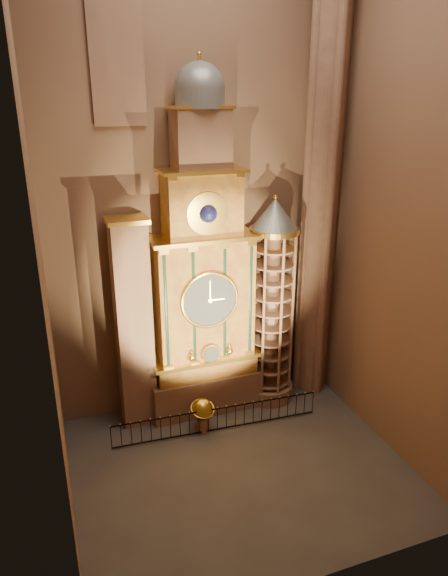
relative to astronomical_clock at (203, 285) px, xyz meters
name	(u,v)px	position (x,y,z in m)	size (l,w,h in m)	color
floor	(240,466)	(0.00, -4.96, -6.68)	(14.00, 14.00, 0.00)	#383330
wall_back	(195,190)	(0.00, 1.04, 4.32)	(22.00, 22.00, 0.00)	brown
wall_left	(37,235)	(-7.00, -4.96, 4.32)	(22.00, 22.00, 0.00)	brown
wall_right	(405,205)	(7.00, -4.96, 4.32)	(22.00, 22.00, 0.00)	brown
astronomical_clock	(203,285)	(0.00, 0.00, 0.00)	(5.60, 2.41, 16.70)	#8C634C
portrait_tower	(134,325)	(-3.40, 0.02, -1.53)	(1.80, 1.60, 10.20)	#8C634C
stair_turret	(272,305)	(3.50, -0.26, -1.41)	(2.50, 2.50, 10.80)	#8C634C
gothic_pier	(322,186)	(6.10, 0.04, 4.32)	(2.04, 2.04, 22.00)	#8C634C
stained_glass_window	(117,59)	(-3.20, 0.95, 9.82)	(2.20, 0.14, 5.20)	navy
celestial_globe	(203,412)	(-0.72, -1.94, -5.67)	(1.31, 1.25, 1.69)	#8C634C
iron_railing	(217,419)	(-0.09, -2.25, -6.02)	(9.95, 0.61, 1.21)	black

